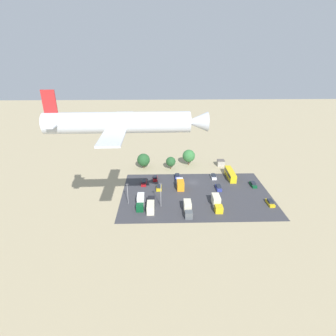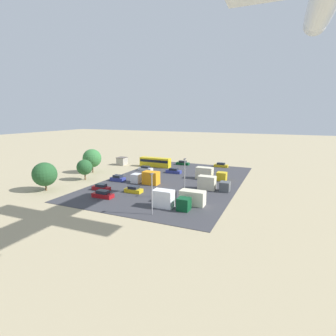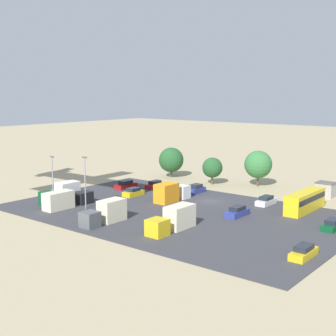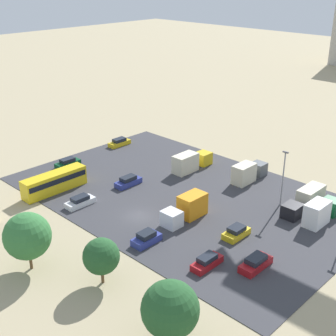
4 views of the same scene
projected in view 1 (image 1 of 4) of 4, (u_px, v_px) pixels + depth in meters
ground_plane at (193, 182)px, 104.80m from camera, size 400.00×400.00×0.00m
parking_lot_surface at (196, 194)px, 96.00m from camera, size 54.13×34.87×0.08m
shed_building at (221, 163)px, 119.75m from camera, size 3.29×3.15×2.75m
bus at (230, 174)px, 107.99m from camera, size 2.53×10.93×3.16m
parked_car_0 at (253, 184)px, 101.80m from camera, size 1.78×4.68×1.48m
parked_car_1 at (144, 183)px, 103.00m from camera, size 1.93×4.73×1.59m
parked_car_2 at (218, 188)px, 99.33m from camera, size 1.82×4.72×1.58m
parked_car_3 at (213, 176)px, 108.34m from camera, size 1.86×4.67×1.48m
parked_car_4 at (159, 188)px, 99.35m from camera, size 1.98×4.09×1.51m
parked_car_5 at (270, 203)px, 89.42m from camera, size 1.80×4.73×1.49m
parked_car_6 at (177, 176)px, 108.23m from camera, size 1.95×4.02×1.65m
parked_car_7 at (155, 178)px, 106.66m from camera, size 1.70×4.42×1.52m
parked_truck_0 at (188, 208)px, 84.59m from camera, size 2.37×7.56×3.26m
parked_truck_1 at (151, 205)px, 86.47m from camera, size 2.38×9.19×2.93m
parked_truck_2 at (180, 184)px, 100.04m from camera, size 2.60×7.55×3.33m
parked_truck_3 at (141, 202)px, 88.20m from camera, size 2.34×7.42×3.42m
parked_truck_4 at (217, 202)px, 87.89m from camera, size 2.46×8.48×3.27m
tree_near_shed at (171, 162)px, 115.45m from camera, size 4.25×4.25×5.70m
tree_apron_mid at (189, 156)px, 119.18m from camera, size 5.69×5.69×7.39m
tree_apron_far at (144, 160)px, 116.21m from camera, size 5.65×5.65×6.81m
light_pole_lot_centre at (161, 194)px, 86.48m from camera, size 0.90×0.28×8.70m
light_pole_lot_edge at (128, 193)px, 88.29m from camera, size 0.90×0.28×7.62m
airplane at (126, 123)px, 53.59m from camera, size 33.40×26.76×8.77m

